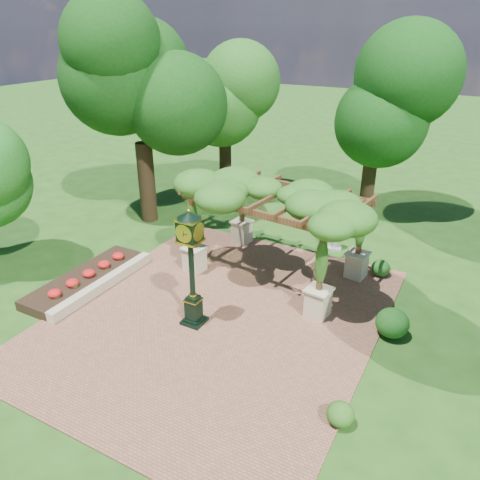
% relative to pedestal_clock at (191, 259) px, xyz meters
% --- Properties ---
extents(ground, '(120.00, 120.00, 0.00)m').
position_rel_pedestal_clock_xyz_m(ground, '(0.50, -0.27, -2.38)').
color(ground, '#1E4714').
rests_on(ground, ground).
extents(brick_plaza, '(10.00, 12.00, 0.04)m').
position_rel_pedestal_clock_xyz_m(brick_plaza, '(0.50, 0.73, -2.36)').
color(brick_plaza, brown).
rests_on(brick_plaza, ground).
extents(border_wall, '(0.35, 5.00, 0.40)m').
position_rel_pedestal_clock_xyz_m(border_wall, '(-4.10, 0.23, -2.18)').
color(border_wall, '#C6B793').
rests_on(border_wall, ground).
extents(flower_bed, '(1.50, 5.00, 0.36)m').
position_rel_pedestal_clock_xyz_m(flower_bed, '(-5.00, 0.23, -2.20)').
color(flower_bed, red).
rests_on(flower_bed, ground).
extents(pedestal_clock, '(0.79, 0.79, 3.97)m').
position_rel_pedestal_clock_xyz_m(pedestal_clock, '(0.00, 0.00, 0.00)').
color(pedestal_clock, black).
rests_on(pedestal_clock, brick_plaza).
extents(pergola, '(6.64, 4.63, 3.90)m').
position_rel_pedestal_clock_xyz_m(pergola, '(0.94, 4.22, 0.82)').
color(pergola, beige).
rests_on(pergola, brick_plaza).
extents(sundial, '(0.72, 0.72, 1.05)m').
position_rel_pedestal_clock_xyz_m(sundial, '(2.30, 7.52, -1.92)').
color(sundial, gray).
rests_on(sundial, ground).
extents(shrub_front, '(0.78, 0.78, 0.61)m').
position_rel_pedestal_clock_xyz_m(shrub_front, '(5.47, -1.87, -2.03)').
color(shrub_front, '#295719').
rests_on(shrub_front, brick_plaza).
extents(shrub_mid, '(1.21, 1.21, 0.93)m').
position_rel_pedestal_clock_xyz_m(shrub_mid, '(5.79, 2.33, -1.88)').
color(shrub_mid, '#1A4F16').
rests_on(shrub_mid, brick_plaza).
extents(shrub_back, '(0.80, 0.80, 0.63)m').
position_rel_pedestal_clock_xyz_m(shrub_back, '(4.60, 6.02, -2.02)').
color(shrub_back, '#225D1B').
rests_on(shrub_back, brick_plaza).
extents(tree_west_near, '(4.63, 4.63, 9.91)m').
position_rel_pedestal_clock_xyz_m(tree_west_near, '(-6.83, 6.36, 4.41)').
color(tree_west_near, '#312213').
rests_on(tree_west_near, ground).
extents(tree_west_far, '(4.03, 4.03, 7.72)m').
position_rel_pedestal_clock_xyz_m(tree_west_far, '(-5.51, 11.64, 2.91)').
color(tree_west_far, black).
rests_on(tree_west_far, ground).
extents(tree_north, '(4.53, 4.53, 8.13)m').
position_rel_pedestal_clock_xyz_m(tree_north, '(2.32, 12.47, 3.21)').
color(tree_north, '#332314').
rests_on(tree_north, ground).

